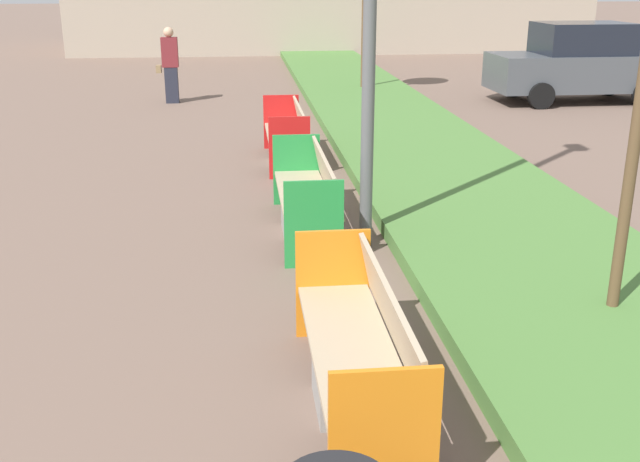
# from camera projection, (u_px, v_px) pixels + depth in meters

# --- Properties ---
(planter_grass_strip) EXTENTS (2.80, 120.00, 0.18)m
(planter_grass_strip) POSITION_uv_depth(u_px,v_px,m) (478.00, 206.00, 9.67)
(planter_grass_strip) COLOR #4C7A38
(planter_grass_strip) RESTS_ON ground
(bench_orange_frame) EXTENTS (0.65, 2.32, 0.94)m
(bench_orange_frame) POSITION_uv_depth(u_px,v_px,m) (359.00, 360.00, 5.21)
(bench_orange_frame) COLOR gray
(bench_orange_frame) RESTS_ON ground
(bench_green_frame) EXTENTS (0.65, 2.36, 0.94)m
(bench_green_frame) POSITION_uv_depth(u_px,v_px,m) (308.00, 201.00, 8.86)
(bench_green_frame) COLOR gray
(bench_green_frame) RESTS_ON ground
(bench_red_frame) EXTENTS (0.65, 2.16, 0.94)m
(bench_red_frame) POSITION_uv_depth(u_px,v_px,m) (288.00, 140.00, 12.19)
(bench_red_frame) COLOR gray
(bench_red_frame) RESTS_ON ground
(pedestrian_walking) EXTENTS (0.53, 0.24, 1.77)m
(pedestrian_walking) POSITION_uv_depth(u_px,v_px,m) (170.00, 65.00, 17.72)
(pedestrian_walking) COLOR #232633
(pedestrian_walking) RESTS_ON ground
(parked_car_distant) EXTENTS (4.22, 2.00, 1.86)m
(parked_car_distant) POSITION_uv_depth(u_px,v_px,m) (580.00, 63.00, 17.88)
(parked_car_distant) COLOR #474C51
(parked_car_distant) RESTS_ON ground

